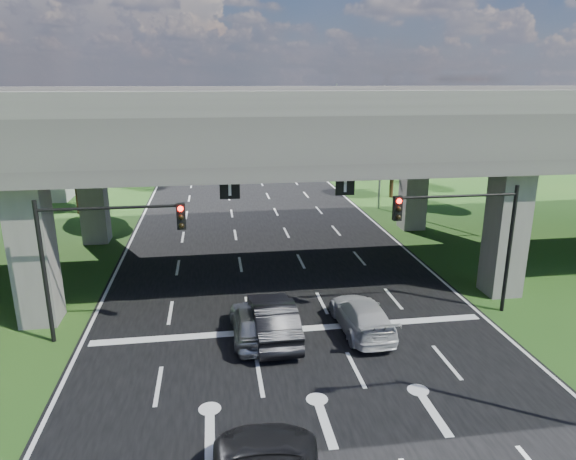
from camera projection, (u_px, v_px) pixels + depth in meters
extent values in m
plane|color=#204C18|center=(308.00, 374.00, 18.91)|extent=(160.00, 160.00, 0.00)
cube|color=black|center=(275.00, 275.00, 28.40)|extent=(18.00, 120.00, 0.03)
cube|color=#3D3B38|center=(269.00, 126.00, 28.04)|extent=(80.00, 15.00, 2.00)
cube|color=#66645E|center=(289.00, 104.00, 20.74)|extent=(80.00, 0.50, 1.00)
cube|color=#66645E|center=(257.00, 94.00, 34.49)|extent=(80.00, 0.50, 1.00)
cube|color=#66645E|center=(32.00, 247.00, 22.07)|extent=(1.60, 1.60, 7.00)
cube|color=#66645E|center=(92.00, 190.00, 33.46)|extent=(1.60, 1.60, 7.00)
cube|color=#66645E|center=(507.00, 227.00, 25.17)|extent=(1.60, 1.60, 7.00)
cube|color=#66645E|center=(414.00, 181.00, 36.55)|extent=(1.60, 1.60, 7.00)
cube|color=black|center=(230.00, 189.00, 21.61)|extent=(0.85, 0.06, 0.85)
cube|color=black|center=(345.00, 186.00, 22.31)|extent=(0.85, 0.06, 0.85)
cylinder|color=black|center=(509.00, 250.00, 23.27)|extent=(0.18, 0.18, 6.00)
cylinder|color=black|center=(458.00, 196.00, 22.15)|extent=(5.50, 0.12, 0.12)
cube|color=black|center=(397.00, 208.00, 21.70)|extent=(0.35, 0.28, 1.05)
sphere|color=#FF0C05|center=(399.00, 201.00, 21.45)|extent=(0.22, 0.22, 0.22)
cylinder|color=black|center=(44.00, 274.00, 20.45)|extent=(0.18, 0.18, 6.00)
cylinder|color=black|center=(109.00, 208.00, 20.11)|extent=(5.50, 0.12, 0.12)
cube|color=black|center=(181.00, 216.00, 20.43)|extent=(0.35, 0.28, 1.05)
sphere|color=#FF0C05|center=(180.00, 209.00, 20.18)|extent=(0.22, 0.22, 0.22)
cylinder|color=gray|center=(381.00, 149.00, 41.75)|extent=(0.16, 0.16, 10.00)
cylinder|color=gray|center=(366.00, 89.00, 40.21)|extent=(3.00, 0.10, 0.10)
cube|color=gray|center=(347.00, 91.00, 40.03)|extent=(0.60, 0.25, 0.18)
cylinder|color=gray|center=(335.00, 130.00, 56.93)|extent=(0.16, 0.16, 10.00)
cylinder|color=gray|center=(323.00, 86.00, 55.39)|extent=(3.00, 0.10, 0.10)
cube|color=gray|center=(309.00, 87.00, 55.21)|extent=(0.60, 0.25, 0.18)
cylinder|color=black|center=(78.00, 193.00, 41.15)|extent=(0.36, 0.36, 3.30)
sphere|color=#134714|center=(73.00, 156.00, 40.30)|extent=(4.50, 4.50, 4.50)
sphere|color=#134714|center=(75.00, 139.00, 39.69)|extent=(3.60, 3.60, 3.60)
sphere|color=#134714|center=(72.00, 167.00, 40.89)|extent=(3.30, 3.30, 3.30)
cylinder|color=black|center=(65.00, 179.00, 48.38)|extent=(0.36, 0.36, 2.86)
sphere|color=#134714|center=(62.00, 151.00, 47.64)|extent=(3.90, 3.90, 3.90)
sphere|color=#134714|center=(64.00, 139.00, 47.08)|extent=(3.12, 3.12, 3.12)
sphere|color=#134714|center=(61.00, 159.00, 48.20)|extent=(2.86, 2.86, 2.86)
cylinder|color=black|center=(122.00, 161.00, 56.44)|extent=(0.36, 0.36, 3.52)
sphere|color=#134714|center=(120.00, 132.00, 55.53)|extent=(4.80, 4.80, 4.80)
sphere|color=#134714|center=(122.00, 119.00, 54.90)|extent=(3.84, 3.84, 3.84)
sphere|color=#134714|center=(118.00, 141.00, 56.14)|extent=(3.52, 3.52, 3.52)
cylinder|color=black|center=(392.00, 181.00, 46.88)|extent=(0.36, 0.36, 3.08)
sphere|color=#134714|center=(394.00, 150.00, 46.08)|extent=(4.20, 4.20, 4.20)
sphere|color=#134714|center=(400.00, 136.00, 45.50)|extent=(3.36, 3.36, 3.36)
sphere|color=#134714|center=(388.00, 159.00, 46.66)|extent=(3.08, 3.08, 3.08)
cylinder|color=black|center=(393.00, 167.00, 54.92)|extent=(0.36, 0.36, 2.86)
sphere|color=#134714|center=(395.00, 142.00, 54.19)|extent=(3.90, 3.90, 3.90)
sphere|color=#134714|center=(400.00, 131.00, 53.63)|extent=(3.12, 3.12, 3.12)
sphere|color=#134714|center=(390.00, 149.00, 54.74)|extent=(2.86, 2.86, 2.86)
cylinder|color=black|center=(339.00, 155.00, 61.89)|extent=(0.36, 0.36, 3.30)
sphere|color=#134714|center=(340.00, 130.00, 61.04)|extent=(4.50, 4.50, 4.50)
sphere|color=#134714|center=(344.00, 118.00, 60.43)|extent=(3.60, 3.60, 3.60)
sphere|color=#134714|center=(336.00, 137.00, 61.63)|extent=(3.30, 3.30, 3.30)
imported|color=#9A9DA1|center=(253.00, 322.00, 21.29)|extent=(1.86, 4.38, 1.48)
imported|color=black|center=(273.00, 319.00, 21.39)|extent=(1.86, 5.04, 1.65)
imported|color=#B3B3B3|center=(362.00, 316.00, 21.96)|extent=(2.07, 4.83, 1.39)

